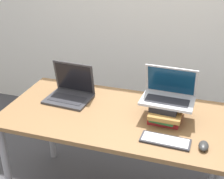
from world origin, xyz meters
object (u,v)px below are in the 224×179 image
(wireless_keyboard, at_px, (165,141))
(mouse, at_px, (204,146))
(laptop_left, at_px, (70,92))
(book_stack, at_px, (166,111))
(laptop_on_books, at_px, (169,94))

(wireless_keyboard, distance_m, mouse, 0.22)
(laptop_left, height_order, book_stack, laptop_left)
(book_stack, xyz_separation_m, wireless_keyboard, (0.04, -0.25, -0.05))
(laptop_left, xyz_separation_m, mouse, (0.97, -0.33, -0.03))
(laptop_left, xyz_separation_m, laptop_on_books, (0.72, -0.04, 0.11))
(laptop_left, bearing_deg, mouse, -18.74)
(wireless_keyboard, bearing_deg, laptop_left, 156.43)
(laptop_on_books, height_order, wireless_keyboard, laptop_on_books)
(laptop_left, relative_size, laptop_on_books, 0.96)
(laptop_left, relative_size, book_stack, 1.20)
(book_stack, distance_m, laptop_on_books, 0.11)
(mouse, bearing_deg, laptop_left, 161.26)
(book_stack, distance_m, wireless_keyboard, 0.26)
(laptop_on_books, bearing_deg, mouse, -48.96)
(laptop_left, distance_m, wireless_keyboard, 0.83)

